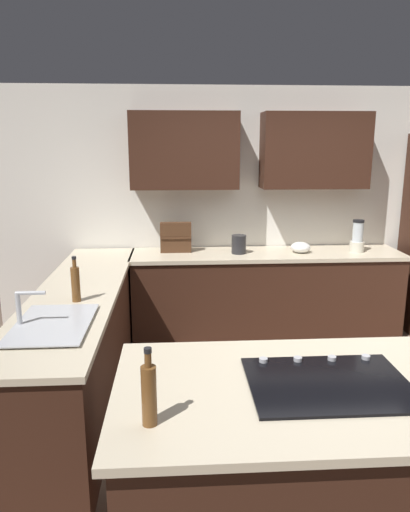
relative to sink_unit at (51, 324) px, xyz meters
The scene contains 16 objects.
ground_plane 2.06m from the sink_unit, behind, with size 14.00×14.00×0.00m, color brown.
wall_back 2.93m from the sink_unit, 127.59° to the right, with size 6.00×0.44×2.60m.
lower_cabinets_back 2.66m from the sink_unit, 131.44° to the right, with size 2.80×0.60×0.86m, color #381E14.
countertop_back 2.61m from the sink_unit, 131.44° to the right, with size 2.84×0.64×0.04m, color beige.
lower_cabinets_side 0.93m from the sink_unit, 90.62° to the right, with size 0.60×2.90×0.86m, color #381E14.
countertop_side 0.79m from the sink_unit, 90.62° to the right, with size 0.64×2.94×0.04m, color beige.
island_base 1.78m from the sink_unit, 150.93° to the left, with size 1.95×0.99×0.86m, color #381E14.
island_top 1.71m from the sink_unit, 150.93° to the left, with size 2.03×1.07×0.04m, color beige.
sink_unit is the anchor object (origin of this frame).
cooktop 1.70m from the sink_unit, 151.10° to the left, with size 0.76×0.56×0.03m.
blender 3.31m from the sink_unit, 144.18° to the right, with size 0.15×0.15×0.34m.
mixing_bowl 2.84m from the sink_unit, 137.08° to the right, with size 0.20×0.20×0.11m, color white.
spice_rack 2.19m from the sink_unit, 110.91° to the right, with size 0.32×0.11×0.31m.
kettle 2.40m from the sink_unit, 126.47° to the right, with size 0.15×0.15×0.19m, color #262628.
dish_soap_bottle 0.50m from the sink_unit, 96.95° to the right, with size 0.06×0.06×0.33m.
oil_bottle 1.29m from the sink_unit, 121.18° to the left, with size 0.06×0.06×0.33m.
Camera 1 is at (1.05, 3.06, 2.01)m, focal length 33.21 mm.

